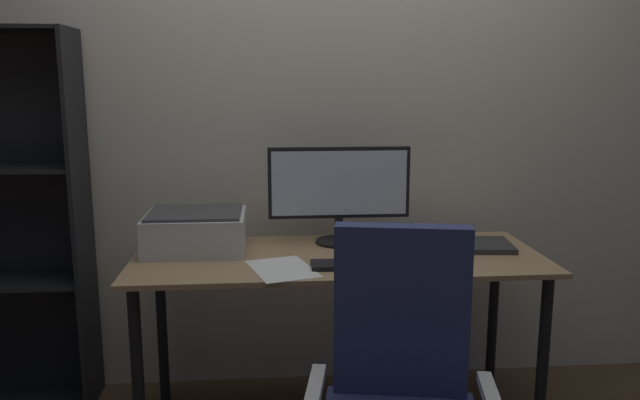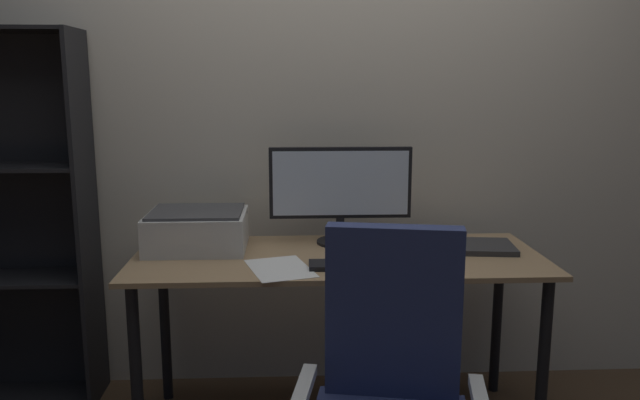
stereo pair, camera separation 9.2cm
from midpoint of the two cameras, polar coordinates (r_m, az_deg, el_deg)
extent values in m
cube|color=beige|center=(2.91, 1.87, 8.37)|extent=(6.40, 0.10, 2.60)
cube|color=tan|center=(2.51, 2.69, -5.25)|extent=(1.63, 0.65, 0.02)
cylinder|color=black|center=(2.44, -15.33, -15.41)|extent=(0.04, 0.04, 0.72)
cylinder|color=black|center=(2.58, 20.66, -14.25)|extent=(0.04, 0.04, 0.72)
cylinder|color=black|center=(2.92, -13.08, -10.87)|extent=(0.04, 0.04, 0.72)
cylinder|color=black|center=(3.03, 16.69, -10.19)|extent=(0.04, 0.04, 0.72)
cylinder|color=black|center=(2.68, 2.82, -3.82)|extent=(0.20, 0.20, 0.01)
cylinder|color=black|center=(2.67, 2.83, -2.66)|extent=(0.04, 0.04, 0.10)
cube|color=black|center=(2.63, 2.87, 1.58)|extent=(0.60, 0.03, 0.30)
cube|color=silver|center=(2.62, 2.91, 1.53)|extent=(0.57, 0.01, 0.27)
cube|color=black|center=(2.34, 3.68, -5.94)|extent=(0.29, 0.11, 0.02)
cube|color=black|center=(2.39, 9.42, -5.58)|extent=(0.08, 0.11, 0.03)
cylinder|color=#285193|center=(2.50, 5.31, -3.86)|extent=(0.07, 0.07, 0.11)
cube|color=#285193|center=(2.50, 6.34, -3.73)|extent=(0.02, 0.01, 0.06)
cube|color=#2D2D30|center=(2.67, 14.82, -4.12)|extent=(0.34, 0.26, 0.02)
cube|color=silver|center=(2.62, -10.15, -2.80)|extent=(0.40, 0.34, 0.15)
cube|color=#424244|center=(2.60, -10.21, -1.06)|extent=(0.37, 0.31, 0.01)
cube|color=white|center=(2.33, -2.53, -6.25)|extent=(0.28, 0.34, 0.00)
cube|color=navy|center=(1.90, 8.08, -10.03)|extent=(0.41, 0.14, 0.52)
cube|color=silver|center=(1.81, -0.01, -16.92)|extent=(0.09, 0.26, 0.03)
cube|color=black|center=(2.88, -19.61, -1.96)|extent=(0.02, 0.28, 1.64)
cube|color=black|center=(3.12, -25.21, -1.40)|extent=(0.73, 0.01, 1.64)
cube|color=black|center=(3.26, -24.94, -15.98)|extent=(0.70, 0.26, 0.02)
cube|color=black|center=(3.06, -25.79, -6.43)|extent=(0.70, 0.26, 0.02)
camera|label=1|loc=(0.05, -88.94, 0.20)|focal=35.09mm
camera|label=2|loc=(0.05, 91.06, -0.20)|focal=35.09mm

